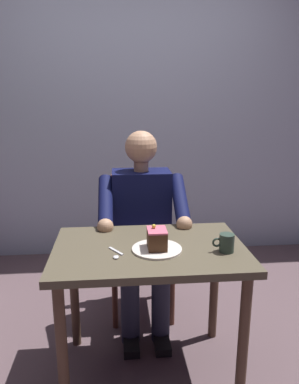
{
  "coord_description": "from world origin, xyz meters",
  "views": [
    {
      "loc": [
        0.15,
        1.65,
        1.42
      ],
      "look_at": [
        -0.01,
        -0.1,
        0.96
      ],
      "focal_mm": 34.11,
      "sensor_mm": 36.0,
      "label": 1
    }
  ],
  "objects_px": {
    "dessert_spoon": "(116,254)",
    "dining_table": "(149,266)",
    "seated_person": "(142,227)",
    "cake_slice": "(157,239)",
    "coffee_cup": "(226,242)",
    "chair": "(141,237)"
  },
  "relations": [
    {
      "from": "dining_table",
      "to": "coffee_cup",
      "type": "relative_size",
      "value": 8.88
    },
    {
      "from": "dining_table",
      "to": "dessert_spoon",
      "type": "distance_m",
      "value": 0.21
    },
    {
      "from": "coffee_cup",
      "to": "dessert_spoon",
      "type": "relative_size",
      "value": 0.77
    },
    {
      "from": "dining_table",
      "to": "chair",
      "type": "xyz_separation_m",
      "value": [
        0.0,
        -0.65,
        -0.1
      ]
    },
    {
      "from": "coffee_cup",
      "to": "dining_table",
      "type": "bearing_deg",
      "value": -14.48
    },
    {
      "from": "coffee_cup",
      "to": "chair",
      "type": "bearing_deg",
      "value": -64.4
    },
    {
      "from": "coffee_cup",
      "to": "seated_person",
      "type": "bearing_deg",
      "value": -57.86
    },
    {
      "from": "cake_slice",
      "to": "coffee_cup",
      "type": "relative_size",
      "value": 1.09
    },
    {
      "from": "dining_table",
      "to": "seated_person",
      "type": "height_order",
      "value": "seated_person"
    },
    {
      "from": "coffee_cup",
      "to": "cake_slice",
      "type": "bearing_deg",
      "value": -8.42
    },
    {
      "from": "seated_person",
      "to": "dining_table",
      "type": "bearing_deg",
      "value": 90.0
    },
    {
      "from": "dining_table",
      "to": "chair",
      "type": "relative_size",
      "value": 1.03
    },
    {
      "from": "dessert_spoon",
      "to": "dining_table",
      "type": "bearing_deg",
      "value": -152.98
    },
    {
      "from": "seated_person",
      "to": "coffee_cup",
      "type": "height_order",
      "value": "seated_person"
    },
    {
      "from": "seated_person",
      "to": "coffee_cup",
      "type": "relative_size",
      "value": 11.59
    },
    {
      "from": "chair",
      "to": "seated_person",
      "type": "distance_m",
      "value": 0.22
    },
    {
      "from": "coffee_cup",
      "to": "dessert_spoon",
      "type": "height_order",
      "value": "coffee_cup"
    },
    {
      "from": "dining_table",
      "to": "seated_person",
      "type": "distance_m",
      "value": 0.47
    },
    {
      "from": "dining_table",
      "to": "chair",
      "type": "bearing_deg",
      "value": -90.0
    },
    {
      "from": "dessert_spoon",
      "to": "cake_slice",
      "type": "bearing_deg",
      "value": -168.47
    },
    {
      "from": "dining_table",
      "to": "chair",
      "type": "height_order",
      "value": "chair"
    },
    {
      "from": "chair",
      "to": "dessert_spoon",
      "type": "distance_m",
      "value": 0.78
    }
  ]
}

